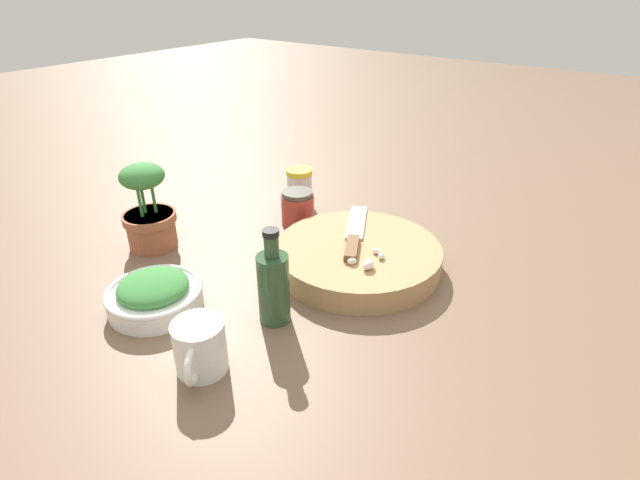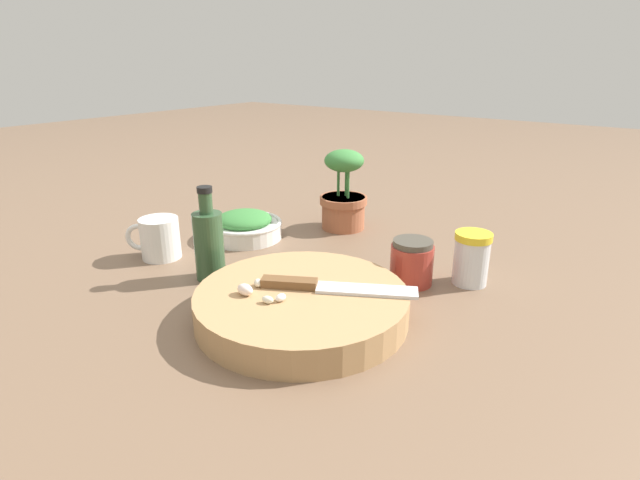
# 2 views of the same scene
# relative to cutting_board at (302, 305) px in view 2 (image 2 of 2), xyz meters

# --- Properties ---
(ground_plane) EXTENTS (5.00, 5.00, 0.00)m
(ground_plane) POSITION_rel_cutting_board_xyz_m (-0.07, 0.11, -0.02)
(ground_plane) COLOR brown
(cutting_board) EXTENTS (0.31, 0.31, 0.04)m
(cutting_board) POSITION_rel_cutting_board_xyz_m (0.00, 0.00, 0.00)
(cutting_board) COLOR tan
(cutting_board) RESTS_ON ground_plane
(chef_knife) EXTENTS (0.21, 0.13, 0.01)m
(chef_knife) POSITION_rel_cutting_board_xyz_m (0.03, 0.03, 0.03)
(chef_knife) COLOR brown
(chef_knife) RESTS_ON cutting_board
(garlic_cloves) EXTENTS (0.07, 0.05, 0.02)m
(garlic_cloves) POSITION_rel_cutting_board_xyz_m (-0.04, -0.05, 0.03)
(garlic_cloves) COLOR silver
(garlic_cloves) RESTS_ON cutting_board
(herb_bowl) EXTENTS (0.16, 0.16, 0.06)m
(herb_bowl) POSITION_rel_cutting_board_xyz_m (-0.31, 0.20, 0.00)
(herb_bowl) COLOR silver
(herb_bowl) RESTS_ON ground_plane
(spice_jar) EXTENTS (0.06, 0.06, 0.09)m
(spice_jar) POSITION_rel_cutting_board_xyz_m (0.15, 0.26, 0.02)
(spice_jar) COLOR silver
(spice_jar) RESTS_ON ground_plane
(coffee_mug) EXTENTS (0.09, 0.08, 0.08)m
(coffee_mug) POSITION_rel_cutting_board_xyz_m (-0.36, 0.03, 0.02)
(coffee_mug) COLOR silver
(coffee_mug) RESTS_ON ground_plane
(honey_jar) EXTENTS (0.07, 0.07, 0.08)m
(honey_jar) POSITION_rel_cutting_board_xyz_m (0.07, 0.20, 0.02)
(honey_jar) COLOR #9E3328
(honey_jar) RESTS_ON ground_plane
(oil_bottle) EXTENTS (0.05, 0.05, 0.16)m
(oil_bottle) POSITION_rel_cutting_board_xyz_m (-0.21, 0.02, 0.04)
(oil_bottle) COLOR #2D4C2D
(oil_bottle) RESTS_ON ground_plane
(potted_herb) EXTENTS (0.10, 0.10, 0.17)m
(potted_herb) POSITION_rel_cutting_board_xyz_m (-0.18, 0.38, 0.05)
(potted_herb) COLOR #A35B3D
(potted_herb) RESTS_ON ground_plane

